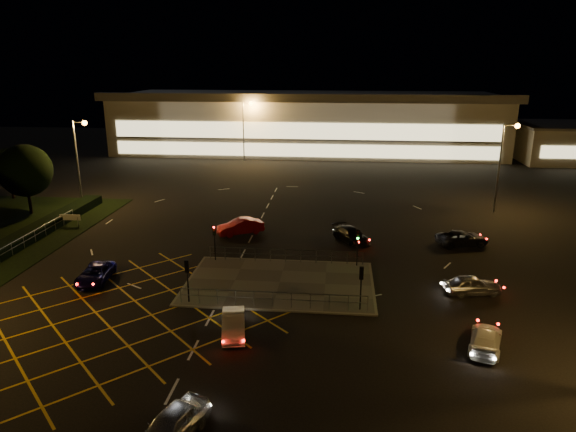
# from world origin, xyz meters

# --- Properties ---
(ground) EXTENTS (180.00, 180.00, 0.00)m
(ground) POSITION_xyz_m (0.00, 0.00, 0.00)
(ground) COLOR black
(ground) RESTS_ON ground
(pedestrian_island) EXTENTS (14.00, 9.00, 0.12)m
(pedestrian_island) POSITION_xyz_m (2.00, -2.00, 0.06)
(pedestrian_island) COLOR #4C4944
(pedestrian_island) RESTS_ON ground
(hedge) EXTENTS (2.00, 26.00, 1.00)m
(hedge) POSITION_xyz_m (-23.00, 6.00, 0.50)
(hedge) COLOR black
(hedge) RESTS_ON ground
(supermarket) EXTENTS (72.00, 26.50, 10.50)m
(supermarket) POSITION_xyz_m (0.00, 61.95, 5.31)
(supermarket) COLOR beige
(supermarket) RESTS_ON ground
(retail_unit_a) EXTENTS (18.80, 14.80, 6.35)m
(retail_unit_a) POSITION_xyz_m (46.00, 53.97, 3.21)
(retail_unit_a) COLOR beige
(retail_unit_a) RESTS_ON ground
(streetlight_nw) EXTENTS (1.78, 0.56, 10.03)m
(streetlight_nw) POSITION_xyz_m (-23.56, 18.00, 6.56)
(streetlight_nw) COLOR slate
(streetlight_nw) RESTS_ON ground
(streetlight_ne) EXTENTS (1.78, 0.56, 10.03)m
(streetlight_ne) POSITION_xyz_m (24.44, 20.00, 6.56)
(streetlight_ne) COLOR slate
(streetlight_ne) RESTS_ON ground
(streetlight_far_left) EXTENTS (1.78, 0.56, 10.03)m
(streetlight_far_left) POSITION_xyz_m (-9.56, 48.00, 6.56)
(streetlight_far_left) COLOR slate
(streetlight_far_left) RESTS_ON ground
(streetlight_far_right) EXTENTS (1.78, 0.56, 10.03)m
(streetlight_far_right) POSITION_xyz_m (30.44, 50.00, 6.56)
(streetlight_far_right) COLOR slate
(streetlight_far_right) RESTS_ON ground
(signal_sw) EXTENTS (0.28, 0.30, 3.15)m
(signal_sw) POSITION_xyz_m (-4.00, -5.99, 2.37)
(signal_sw) COLOR black
(signal_sw) RESTS_ON pedestrian_island
(signal_se) EXTENTS (0.28, 0.30, 3.15)m
(signal_se) POSITION_xyz_m (8.00, -5.99, 2.37)
(signal_se) COLOR black
(signal_se) RESTS_ON pedestrian_island
(signal_nw) EXTENTS (0.28, 0.30, 3.15)m
(signal_nw) POSITION_xyz_m (-4.00, 1.99, 2.37)
(signal_nw) COLOR black
(signal_nw) RESTS_ON pedestrian_island
(signal_ne) EXTENTS (0.28, 0.30, 3.15)m
(signal_ne) POSITION_xyz_m (8.00, 1.99, 2.37)
(signal_ne) COLOR black
(signal_ne) RESTS_ON pedestrian_island
(tree_c) EXTENTS (5.76, 5.76, 7.84)m
(tree_c) POSITION_xyz_m (-28.00, 14.00, 4.95)
(tree_c) COLOR black
(tree_c) RESTS_ON ground
(tree_d) EXTENTS (4.68, 4.68, 6.37)m
(tree_d) POSITION_xyz_m (-34.00, 20.00, 4.02)
(tree_d) COLOR black
(tree_d) RESTS_ON ground
(car_near_silver) EXTENTS (3.18, 4.67, 1.48)m
(car_near_silver) POSITION_xyz_m (-0.88, -19.49, 0.74)
(car_near_silver) COLOR #AFB3B6
(car_near_silver) RESTS_ON ground
(car_queue_white) EXTENTS (2.16, 4.21, 1.32)m
(car_queue_white) POSITION_xyz_m (0.01, -9.90, 0.66)
(car_queue_white) COLOR silver
(car_queue_white) RESTS_ON ground
(car_left_blue) EXTENTS (2.56, 4.72, 1.26)m
(car_left_blue) POSITION_xyz_m (-12.29, -3.04, 0.63)
(car_left_blue) COLOR #0F0C49
(car_left_blue) RESTS_ON ground
(car_far_dkgrey) EXTENTS (4.08, 4.85, 1.33)m
(car_far_dkgrey) POSITION_xyz_m (7.62, 8.28, 0.66)
(car_far_dkgrey) COLOR black
(car_far_dkgrey) RESTS_ON ground
(car_right_silver) EXTENTS (4.35, 2.37, 1.40)m
(car_right_silver) POSITION_xyz_m (16.29, -2.41, 0.70)
(car_right_silver) COLOR #9C9EA2
(car_right_silver) RESTS_ON ground
(car_circ_red) EXTENTS (4.81, 3.70, 1.52)m
(car_circ_red) POSITION_xyz_m (-3.28, 9.43, 0.76)
(car_circ_red) COLOR maroon
(car_circ_red) RESTS_ON ground
(car_east_grey) EXTENTS (5.19, 3.31, 1.33)m
(car_east_grey) POSITION_xyz_m (17.90, 8.32, 0.67)
(car_east_grey) COLOR black
(car_east_grey) RESTS_ON ground
(car_approach_white) EXTENTS (2.98, 4.60, 1.24)m
(car_approach_white) POSITION_xyz_m (15.25, -10.08, 0.62)
(car_approach_white) COLOR silver
(car_approach_white) RESTS_ON ground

